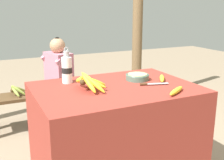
% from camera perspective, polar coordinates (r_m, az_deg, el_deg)
% --- Properties ---
extents(market_counter, '(1.21, 0.86, 0.79)m').
position_cam_1_polar(market_counter, '(2.26, 0.67, -11.04)').
color(market_counter, maroon).
rests_on(market_counter, ground_plane).
extents(banana_bunch_ripe, '(0.21, 0.33, 0.15)m').
position_cam_1_polar(banana_bunch_ripe, '(2.02, -4.77, -0.24)').
color(banana_bunch_ripe, '#4C381E').
rests_on(banana_bunch_ripe, market_counter).
extents(serving_bowl, '(0.19, 0.19, 0.05)m').
position_cam_1_polar(serving_bowl, '(2.32, 5.17, 0.71)').
color(serving_bowl, '#4C6B5B').
rests_on(serving_bowl, market_counter).
extents(water_bottle, '(0.08, 0.08, 0.29)m').
position_cam_1_polar(water_bottle, '(2.23, -9.15, 2.18)').
color(water_bottle, white).
rests_on(water_bottle, market_counter).
extents(loose_banana_front, '(0.21, 0.15, 0.04)m').
position_cam_1_polar(loose_banana_front, '(2.01, 12.95, -2.14)').
color(loose_banana_front, yellow).
rests_on(loose_banana_front, market_counter).
extents(loose_banana_side, '(0.15, 0.20, 0.04)m').
position_cam_1_polar(loose_banana_side, '(2.33, 10.14, 0.35)').
color(loose_banana_side, yellow).
rests_on(loose_banana_side, market_counter).
extents(knife, '(0.22, 0.09, 0.02)m').
position_cam_1_polar(knife, '(2.18, 7.76, -0.80)').
color(knife, '#BCBCC1').
rests_on(knife, market_counter).
extents(wooden_bench, '(1.59, 0.32, 0.42)m').
position_cam_1_polar(wooden_bench, '(3.40, -12.06, -3.26)').
color(wooden_bench, brown).
rests_on(wooden_bench, ground_plane).
extents(seated_vendor, '(0.46, 0.43, 1.05)m').
position_cam_1_polar(seated_vendor, '(3.30, -11.44, 0.77)').
color(seated_vendor, '#564C60').
rests_on(seated_vendor, ground_plane).
extents(banana_bunch_green, '(0.19, 0.31, 0.14)m').
position_cam_1_polar(banana_bunch_green, '(3.31, -18.93, -1.86)').
color(banana_bunch_green, '#4C381E').
rests_on(banana_bunch_green, wooden_bench).
extents(support_post_far, '(0.14, 0.14, 2.68)m').
position_cam_1_polar(support_post_far, '(4.02, 5.28, 14.09)').
color(support_post_far, brown).
rests_on(support_post_far, ground_plane).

